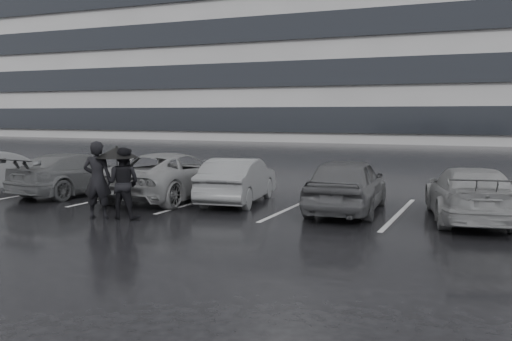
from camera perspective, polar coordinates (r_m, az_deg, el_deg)
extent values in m
plane|color=black|center=(13.43, -2.17, -5.04)|extent=(160.00, 160.00, 0.00)
cube|color=gray|center=(67.00, -1.70, 15.56)|extent=(60.00, 25.00, 28.00)
cube|color=black|center=(66.00, -1.67, 5.25)|extent=(60.60, 25.60, 2.20)
cube|color=black|center=(66.09, -1.68, 8.72)|extent=(60.60, 25.60, 2.20)
cube|color=black|center=(66.43, -1.69, 12.16)|extent=(60.60, 25.60, 2.20)
cube|color=black|center=(67.00, -1.70, 15.56)|extent=(60.60, 25.60, 2.20)
imported|color=black|center=(14.67, 9.07, -1.39)|extent=(1.98, 4.28, 1.42)
imported|color=#333336|center=(16.07, -1.82, -0.99)|extent=(1.89, 4.00, 1.27)
imported|color=#4B4B4D|center=(17.04, -8.42, -0.50)|extent=(2.34, 4.95, 1.37)
imported|color=black|center=(18.58, -17.47, -0.31)|extent=(2.38, 4.64, 1.29)
imported|color=#333336|center=(20.29, -24.11, -0.04)|extent=(2.52, 4.17, 1.30)
imported|color=#4B4B4D|center=(14.25, 20.64, -2.21)|extent=(2.59, 4.63, 1.27)
imported|color=black|center=(14.13, -15.57, -0.90)|extent=(0.79, 0.64, 1.86)
imported|color=black|center=(13.93, -13.14, -1.24)|extent=(0.91, 0.75, 1.71)
cylinder|color=black|center=(14.11, -13.67, -1.61)|extent=(0.02, 0.02, 1.49)
cone|color=black|center=(14.04, -13.75, 1.80)|extent=(1.03, 1.03, 0.26)
sphere|color=black|center=(14.03, -13.77, 2.33)|extent=(0.05, 0.05, 0.05)
cube|color=#9F9FA1|center=(19.88, -19.71, -1.87)|extent=(0.12, 5.00, 0.00)
cube|color=#9F9FA1|center=(18.11, -13.19, -2.40)|extent=(0.12, 5.00, 0.00)
cube|color=#9F9FA1|center=(16.61, -5.36, -2.99)|extent=(0.12, 5.00, 0.00)
cube|color=#9F9FA1|center=(15.49, 3.80, -3.61)|extent=(0.12, 5.00, 0.00)
cube|color=#9F9FA1|center=(14.82, 14.10, -4.19)|extent=(0.12, 5.00, 0.00)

